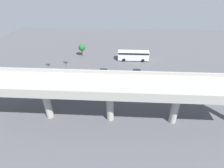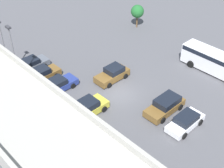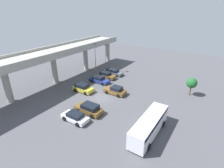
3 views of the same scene
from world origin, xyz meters
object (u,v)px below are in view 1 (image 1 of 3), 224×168
parked_car_5 (73,88)px  parked_car_1 (137,75)px  parked_car_0 (149,77)px  parked_car_6 (60,87)px  parked_car_2 (113,89)px  lamp_post_near_aisle (68,78)px  lamp_post_mid_lot (51,78)px  tree_front_centre (82,48)px  parked_car_3 (103,74)px  shuttle_bus (133,55)px  parked_car_4 (87,88)px

parked_car_5 → parked_car_1: bearing=-65.5°
parked_car_0 → parked_car_6: bearing=-73.7°
parked_car_2 → lamp_post_near_aisle: lamp_post_near_aisle is taller
parked_car_0 → lamp_post_mid_lot: 21.91m
parked_car_5 → tree_front_centre: size_ratio=1.27×
parked_car_3 → lamp_post_near_aisle: 11.46m
lamp_post_near_aisle → lamp_post_mid_lot: 3.61m
lamp_post_mid_lot → shuttle_bus: bearing=-131.6°
parked_car_6 → parked_car_4: bearing=-90.0°
parked_car_0 → parked_car_6: (19.65, 5.74, 0.02)m
shuttle_bus → lamp_post_mid_lot: bearing=-131.6°
parked_car_5 → parked_car_2: bearing=-89.1°
parked_car_5 → shuttle_bus: shuttle_bus is taller
parked_car_6 → shuttle_bus: shuttle_bus is taller
parked_car_0 → lamp_post_near_aisle: 19.07m
lamp_post_mid_lot → parked_car_3: bearing=-136.4°
shuttle_bus → lamp_post_mid_lot: size_ratio=1.18×
lamp_post_mid_lot → tree_front_centre: bearing=-94.0°
lamp_post_mid_lot → tree_front_centre: (-1.46, -21.16, -1.78)m
parked_car_3 → tree_front_centre: bearing=-148.7°
parked_car_1 → shuttle_bus: (0.40, -10.21, 0.82)m
shuttle_bus → parked_car_6: bearing=-135.1°
parked_car_0 → parked_car_5: bearing=-70.5°
lamp_post_near_aisle → lamp_post_mid_lot: size_ratio=1.11×
parked_car_2 → shuttle_bus: shuttle_bus is taller
parked_car_2 → lamp_post_near_aisle: bearing=110.2°
parked_car_6 → shuttle_bus: bearing=-45.1°
parked_car_0 → parked_car_6: parked_car_6 is taller
parked_car_1 → parked_car_4: parked_car_1 is taller
parked_car_0 → parked_car_5: 17.71m
lamp_post_near_aisle → parked_car_1: bearing=-145.9°
shuttle_bus → parked_car_2: bearing=-106.9°
parked_car_0 → parked_car_1: parked_car_1 is taller
parked_car_6 → lamp_post_mid_lot: size_ratio=0.66×
parked_car_3 → tree_front_centre: (7.61, -12.53, 1.84)m
parked_car_4 → lamp_post_near_aisle: bearing=138.4°
parked_car_2 → parked_car_6: size_ratio=0.89×
parked_car_3 → parked_car_4: bearing=-24.7°
parked_car_5 → lamp_post_near_aisle: bearing=-174.6°
parked_car_6 → lamp_post_mid_lot: 4.44m
parked_car_6 → shuttle_bus: 23.17m
parked_car_1 → parked_car_4: size_ratio=0.98×
parked_car_4 → parked_car_3: bearing=-24.7°
lamp_post_mid_lot → tree_front_centre: lamp_post_mid_lot is taller
parked_car_1 → parked_car_3: (8.04, -0.01, -0.03)m
parked_car_0 → tree_front_centre: bearing=-125.0°
tree_front_centre → parked_car_0: bearing=145.0°
parked_car_4 → lamp_post_near_aisle: 5.77m
parked_car_3 → lamp_post_near_aisle: lamp_post_near_aisle is taller
parked_car_0 → parked_car_2: 10.04m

